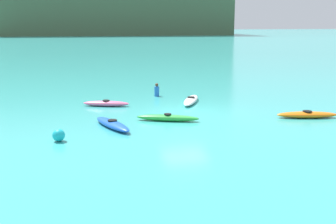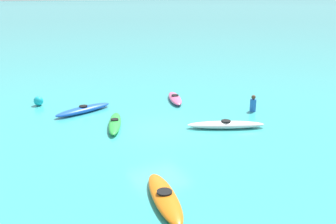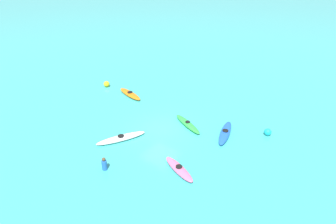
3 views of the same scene
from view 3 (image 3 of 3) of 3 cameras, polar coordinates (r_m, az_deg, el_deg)
name	(u,v)px [view 3 (image 3 of 3)]	position (r m, az deg, el deg)	size (l,w,h in m)	color
ground_plane	(160,129)	(22.31, -1.49, -3.22)	(600.00, 600.00, 0.00)	#38ADA8
kayak_green	(188,124)	(22.62, 3.78, -2.30)	(3.10, 1.80, 0.37)	green
kayak_white	(121,138)	(21.23, -9.01, -4.97)	(2.23, 3.50, 0.37)	white
kayak_pink	(179,169)	(18.32, 2.11, -10.87)	(2.79, 1.58, 0.37)	pink
kayak_blue	(225,133)	(21.93, 10.93, -3.93)	(1.60, 3.33, 0.37)	blue
kayak_orange	(130,94)	(27.42, -7.31, 3.46)	(3.21, 1.47, 0.37)	orange
buoy_yellow	(107,84)	(29.55, -11.73, 5.28)	(0.56, 0.56, 0.56)	yellow
buoy_cyan	(268,132)	(22.61, 18.61, -3.67)	(0.52, 0.52, 0.52)	#19B7C6
person_near_shore	(104,164)	(18.70, -12.14, -9.81)	(0.44, 0.44, 0.88)	blue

